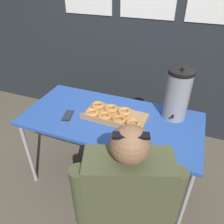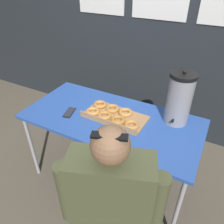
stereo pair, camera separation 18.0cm
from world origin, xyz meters
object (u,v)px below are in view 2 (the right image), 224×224
at_px(donut_box, 113,115).
at_px(cell_phone, 69,113).
at_px(coffee_urn, 179,99).
at_px(person_seated, 111,214).

height_order(donut_box, cell_phone, donut_box).
height_order(coffee_urn, person_seated, person_seated).
bearing_deg(coffee_urn, cell_phone, -159.17).
distance_m(cell_phone, person_seated, 0.91).
bearing_deg(person_seated, cell_phone, -58.02).
relative_size(donut_box, cell_phone, 3.34).
bearing_deg(donut_box, cell_phone, -158.67).
bearing_deg(cell_phone, coffee_urn, 6.85).
bearing_deg(coffee_urn, donut_box, -157.77).
xyz_separation_m(donut_box, cell_phone, (-0.36, -0.12, -0.02)).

